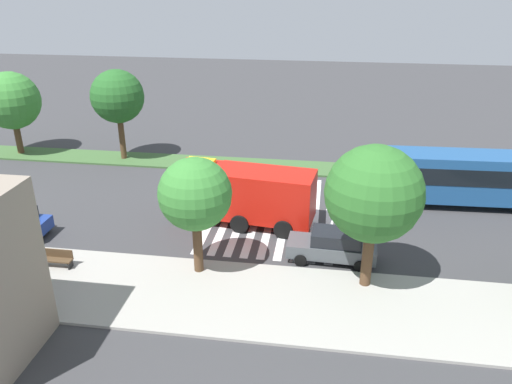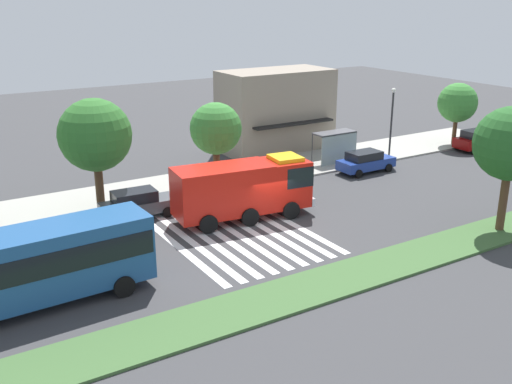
% 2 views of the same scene
% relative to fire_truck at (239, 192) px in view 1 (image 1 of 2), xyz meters
% --- Properties ---
extents(ground_plane, '(120.00, 120.00, 0.00)m').
position_rel_fire_truck_xyz_m(ground_plane, '(0.92, -1.60, -2.00)').
color(ground_plane, '#38383A').
extents(sidewalk, '(60.00, 5.91, 0.14)m').
position_rel_fire_truck_xyz_m(sidewalk, '(0.92, 7.80, -1.93)').
color(sidewalk, '#9E9B93').
rests_on(sidewalk, ground_plane).
extents(median_strip, '(60.00, 3.00, 0.14)m').
position_rel_fire_truck_xyz_m(median_strip, '(0.92, -9.55, -1.93)').
color(median_strip, '#3D6033').
rests_on(median_strip, ground_plane).
extents(crosswalk, '(7.65, 11.61, 0.01)m').
position_rel_fire_truck_xyz_m(crosswalk, '(-1.84, -1.60, -1.99)').
color(crosswalk, silver).
rests_on(crosswalk, ground_plane).
extents(fire_truck, '(8.76, 3.65, 3.63)m').
position_rel_fire_truck_xyz_m(fire_truck, '(0.00, 0.00, 0.00)').
color(fire_truck, red).
rests_on(fire_truck, ground_plane).
extents(parked_car_west, '(4.69, 2.15, 1.72)m').
position_rel_fire_truck_xyz_m(parked_car_west, '(-5.63, 3.65, -1.12)').
color(parked_car_west, '#474C51').
rests_on(parked_car_west, ground_plane).
extents(parked_car_mid, '(4.58, 2.03, 1.66)m').
position_rel_fire_truck_xyz_m(parked_car_mid, '(12.80, 3.65, -1.14)').
color(parked_car_mid, navy).
rests_on(parked_car_mid, ground_plane).
extents(transit_bus, '(11.00, 3.19, 3.52)m').
position_rel_fire_truck_xyz_m(transit_bus, '(-13.70, -4.50, 0.09)').
color(transit_bus, navy).
rests_on(transit_bus, ground_plane).
extents(bench_near_shelter, '(1.60, 0.50, 0.90)m').
position_rel_fire_truck_xyz_m(bench_near_shelter, '(8.32, 6.55, -1.41)').
color(bench_near_shelter, '#4C3823').
rests_on(bench_near_shelter, sidewalk).
extents(sidewalk_tree_center, '(4.47, 4.47, 7.01)m').
position_rel_fire_truck_xyz_m(sidewalk_tree_center, '(-7.21, 5.85, 2.89)').
color(sidewalk_tree_center, '#513823').
rests_on(sidewalk_tree_center, sidewalk).
extents(sidewalk_tree_east, '(3.55, 3.55, 6.00)m').
position_rel_fire_truck_xyz_m(sidewalk_tree_east, '(1.06, 5.85, 2.32)').
color(sidewalk_tree_east, '#513823').
rests_on(sidewalk_tree_east, sidewalk).
extents(median_tree_far_west, '(4.13, 4.13, 7.13)m').
position_rel_fire_truck_xyz_m(median_tree_far_west, '(11.27, -9.55, 3.17)').
color(median_tree_far_west, '#513823').
rests_on(median_tree_far_west, median_strip).
extents(median_tree_west, '(4.61, 4.61, 6.72)m').
position_rel_fire_truck_xyz_m(median_tree_west, '(20.35, -9.55, 2.53)').
color(median_tree_west, '#513823').
rests_on(median_tree_west, median_strip).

